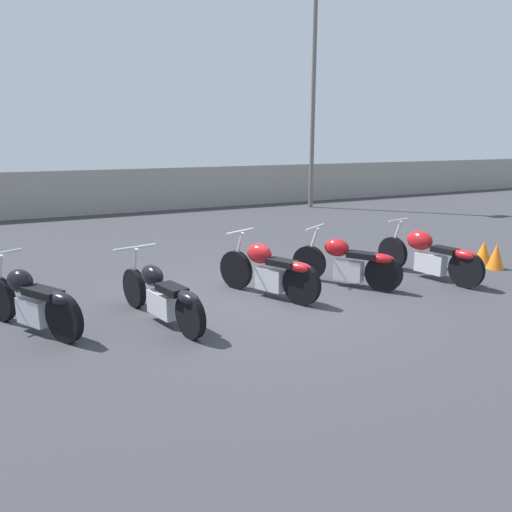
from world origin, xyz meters
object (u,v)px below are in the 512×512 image
object	(u,v)px
light_pole_left	(314,71)
motorcycle_slot_0	(32,301)
motorcycle_slot_4	(429,254)
traffic_cone_far	(483,251)
motorcycle_slot_1	(162,295)
motorcycle_slot_3	(347,262)
traffic_cone_near	(496,256)
motorcycle_slot_2	(269,270)

from	to	relation	value
light_pole_left	motorcycle_slot_0	world-z (taller)	light_pole_left
motorcycle_slot_4	traffic_cone_far	size ratio (longest dim) A/B	5.05
motorcycle_slot_0	motorcycle_slot_1	distance (m)	1.68
light_pole_left	motorcycle_slot_3	world-z (taller)	light_pole_left
light_pole_left	traffic_cone_far	distance (m)	10.02
light_pole_left	motorcycle_slot_0	xyz separation A→B (m)	(-9.97, -8.81, -4.40)
light_pole_left	motorcycle_slot_0	distance (m)	14.01
light_pole_left	motorcycle_slot_1	xyz separation A→B (m)	(-8.35, -9.24, -4.43)
light_pole_left	traffic_cone_near	size ratio (longest dim) A/B	16.42
motorcycle_slot_0	light_pole_left	bearing A→B (deg)	10.87
motorcycle_slot_4	traffic_cone_near	size ratio (longest dim) A/B	4.35
motorcycle_slot_1	motorcycle_slot_3	bearing A→B (deg)	-7.99
motorcycle_slot_3	traffic_cone_far	size ratio (longest dim) A/B	4.06
motorcycle_slot_1	motorcycle_slot_2	bearing A→B (deg)	-1.88
motorcycle_slot_3	traffic_cone_far	bearing A→B (deg)	-28.89
motorcycle_slot_2	motorcycle_slot_3	xyz separation A→B (m)	(1.49, -0.08, -0.02)
motorcycle_slot_0	motorcycle_slot_3	bearing A→B (deg)	-32.19
motorcycle_slot_1	motorcycle_slot_2	size ratio (longest dim) A/B	1.14
motorcycle_slot_0	motorcycle_slot_1	bearing A→B (deg)	-45.23
motorcycle_slot_1	motorcycle_slot_3	world-z (taller)	motorcycle_slot_3
light_pole_left	traffic_cone_far	bearing A→B (deg)	-98.90
motorcycle_slot_3	light_pole_left	bearing A→B (deg)	29.41
motorcycle_slot_1	motorcycle_slot_4	xyz separation A→B (m)	(5.01, 0.04, 0.05)
motorcycle_slot_0	motorcycle_slot_2	distance (m)	3.50
motorcycle_slot_0	motorcycle_slot_1	world-z (taller)	motorcycle_slot_0
light_pole_left	motorcycle_slot_0	size ratio (longest dim) A/B	4.58
motorcycle_slot_0	motorcycle_slot_4	bearing A→B (deg)	-33.92
traffic_cone_near	motorcycle_slot_1	bearing A→B (deg)	179.45
light_pole_left	motorcycle_slot_1	bearing A→B (deg)	-132.10
motorcycle_slot_2	traffic_cone_far	xyz separation A→B (m)	(5.09, 0.09, -0.22)
light_pole_left	motorcycle_slot_3	size ratio (longest dim) A/B	4.70
motorcycle_slot_3	motorcycle_slot_4	xyz separation A→B (m)	(1.64, -0.25, 0.02)
motorcycle_slot_0	motorcycle_slot_3	xyz separation A→B (m)	(4.99, -0.14, -0.00)
motorcycle_slot_2	motorcycle_slot_4	bearing A→B (deg)	-29.54
motorcycle_slot_3	motorcycle_slot_4	world-z (taller)	motorcycle_slot_4
motorcycle_slot_0	traffic_cone_near	distance (m)	8.34
light_pole_left	traffic_cone_far	xyz separation A→B (m)	(-1.38, -8.79, -4.61)
motorcycle_slot_1	traffic_cone_near	world-z (taller)	motorcycle_slot_1
motorcycle_slot_1	traffic_cone_far	world-z (taller)	motorcycle_slot_1
motorcycle_slot_0	traffic_cone_far	size ratio (longest dim) A/B	4.17
light_pole_left	motorcycle_slot_4	size ratio (longest dim) A/B	3.78
motorcycle_slot_1	motorcycle_slot_4	bearing A→B (deg)	-12.38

